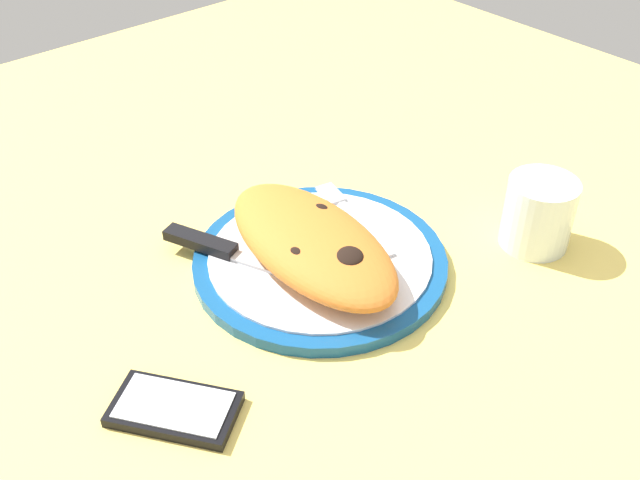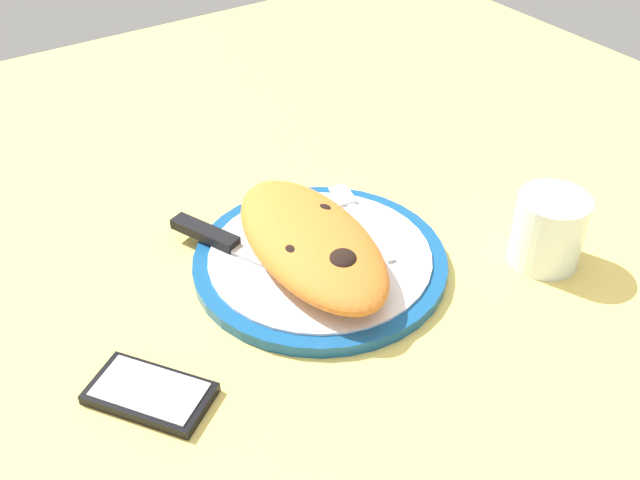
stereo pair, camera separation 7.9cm
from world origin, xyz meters
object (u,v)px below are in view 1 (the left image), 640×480
Objects in this scene: smartphone at (174,409)px; water_glass at (538,217)px; plate at (320,261)px; knife at (229,252)px; fork at (348,211)px; calzone at (313,244)px.

smartphone is 1.53× the size of water_glass.
plate is 24.88cm from water_glass.
knife is 1.79× the size of smartphone.
knife is (2.62, 15.18, 0.28)cm from fork.
fork is 21.48cm from water_glass.
smartphone is at bearing 130.69° from knife.
fork is at bearing -63.45° from plate.
plate is 1.06× the size of calzone.
fork is at bearing -70.75° from smartphone.
calzone reaches higher than fork.
smartphone is at bearing 106.65° from plate.
water_glass reaches higher than smartphone.
water_glass reaches higher than calzone.
water_glass is at bearing -119.12° from calzone.
calzone is 1.72× the size of fork.
knife is at bearing 49.29° from plate.
water_glass is (-12.46, -22.37, -0.42)cm from calzone.
smartphone is (-6.89, 23.02, -0.22)cm from plate.
knife reaches higher than smartphone.
knife reaches higher than fork.
knife is 20.52cm from smartphone.
calzone is at bearing 105.41° from plate.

